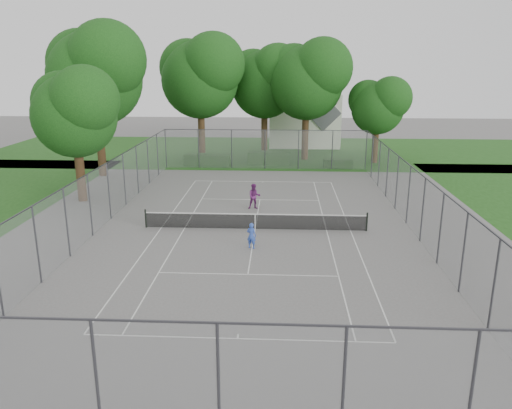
{
  "coord_description": "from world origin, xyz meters",
  "views": [
    {
      "loc": [
        1.43,
        -27.31,
        9.35
      ],
      "look_at": [
        0.0,
        1.0,
        1.2
      ],
      "focal_mm": 35.0,
      "sensor_mm": 36.0,
      "label": 1
    }
  ],
  "objects_px": {
    "girl_player": "(251,236)",
    "woman_player": "(254,196)",
    "tennis_net": "(255,221)",
    "house": "(304,111)"
  },
  "relations": [
    {
      "from": "girl_player",
      "to": "woman_player",
      "type": "height_order",
      "value": "woman_player"
    },
    {
      "from": "house",
      "to": "woman_player",
      "type": "distance_m",
      "value": 26.92
    },
    {
      "from": "house",
      "to": "tennis_net",
      "type": "bearing_deg",
      "value": -97.56
    },
    {
      "from": "tennis_net",
      "to": "girl_player",
      "type": "bearing_deg",
      "value": -90.6
    },
    {
      "from": "tennis_net",
      "to": "girl_player",
      "type": "distance_m",
      "value": 3.04
    },
    {
      "from": "tennis_net",
      "to": "woman_player",
      "type": "relative_size",
      "value": 7.63
    },
    {
      "from": "house",
      "to": "woman_player",
      "type": "bearing_deg",
      "value": -99.31
    },
    {
      "from": "tennis_net",
      "to": "house",
      "type": "relative_size",
      "value": 1.32
    },
    {
      "from": "girl_player",
      "to": "woman_player",
      "type": "distance_m",
      "value": 7.2
    },
    {
      "from": "house",
      "to": "girl_player",
      "type": "relative_size",
      "value": 7.13
    }
  ]
}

